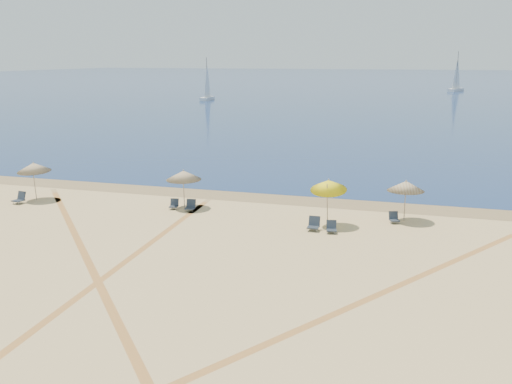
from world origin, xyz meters
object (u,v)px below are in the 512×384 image
at_px(umbrella_1, 34,167).
at_px(chair_6, 394,218).
at_px(umbrella_2, 184,175).
at_px(chair_4, 314,224).
at_px(chair_3, 190,206).
at_px(chair_5, 331,227).
at_px(chair_2, 174,204).
at_px(chair_1, 20,198).
at_px(sailboat_0, 207,87).
at_px(umbrella_4, 406,186).
at_px(umbrella_3, 329,185).
at_px(sailboat_1, 456,79).

bearing_deg(umbrella_1, chair_6, 2.76).
relative_size(umbrella_2, chair_4, 3.25).
distance_m(chair_3, chair_6, 11.75).
distance_m(chair_4, chair_5, 0.98).
xyz_separation_m(chair_2, chair_4, (8.88, -1.96, 0.05)).
bearing_deg(chair_1, sailboat_0, 113.97).
xyz_separation_m(chair_1, chair_3, (10.89, 1.35, -0.02)).
bearing_deg(chair_6, chair_4, -166.84).
bearing_deg(umbrella_1, chair_2, 2.36).
relative_size(umbrella_2, chair_1, 2.90).
xyz_separation_m(chair_2, chair_6, (12.84, 0.68, 0.01)).
distance_m(umbrella_4, chair_6, 1.87).
relative_size(umbrella_1, chair_1, 3.05).
bearing_deg(umbrella_2, chair_5, -15.51).
xyz_separation_m(umbrella_2, chair_3, (0.65, -0.61, -1.69)).
relative_size(umbrella_3, chair_2, 4.16).
xyz_separation_m(umbrella_3, sailboat_0, (-40.07, 85.41, 0.42)).
distance_m(chair_1, sailboat_0, 88.52).
relative_size(umbrella_3, umbrella_4, 1.18).
bearing_deg(umbrella_3, chair_3, 174.73).
bearing_deg(umbrella_1, sailboat_0, 104.05).
xyz_separation_m(umbrella_4, sailboat_1, (7.27, 131.66, 1.15)).
bearing_deg(umbrella_4, chair_2, -174.55).
xyz_separation_m(umbrella_3, chair_1, (-19.20, -0.58, -1.92)).
height_order(umbrella_2, chair_3, umbrella_2).
height_order(chair_1, sailboat_1, sailboat_1).
distance_m(chair_4, sailboat_1, 135.43).
height_order(umbrella_2, sailboat_1, sailboat_1).
bearing_deg(chair_3, sailboat_0, 104.64).
height_order(umbrella_1, chair_1, umbrella_1).
xyz_separation_m(chair_3, sailboat_1, (19.50, 133.07, 2.83)).
xyz_separation_m(sailboat_0, sailboat_1, (51.26, 48.43, 0.47)).
xyz_separation_m(umbrella_1, chair_2, (9.40, 0.39, -1.84)).
distance_m(umbrella_1, chair_3, 10.68).
bearing_deg(sailboat_1, chair_4, -71.15).
distance_m(umbrella_4, chair_5, 5.18).
distance_m(chair_5, chair_6, 4.11).
bearing_deg(sailboat_0, umbrella_4, -66.16).
xyz_separation_m(chair_1, chair_6, (22.61, 2.17, -0.05)).
xyz_separation_m(umbrella_1, chair_5, (19.24, -1.75, -1.83)).
xyz_separation_m(umbrella_3, sailboat_1, (11.19, 133.84, 0.88)).
relative_size(umbrella_3, chair_5, 3.88).
distance_m(umbrella_4, sailboat_0, 94.14).
bearing_deg(chair_3, chair_1, -178.87).
height_order(umbrella_3, chair_3, umbrella_3).
bearing_deg(umbrella_2, chair_3, -42.89).
distance_m(chair_4, sailboat_0, 95.09).
height_order(umbrella_2, chair_4, umbrella_2).
xyz_separation_m(umbrella_2, sailboat_0, (-31.11, 84.04, 0.67)).
height_order(umbrella_3, chair_6, umbrella_3).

